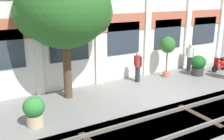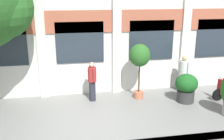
{
  "view_description": "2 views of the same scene",
  "coord_description": "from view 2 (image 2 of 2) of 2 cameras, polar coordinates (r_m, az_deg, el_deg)",
  "views": [
    {
      "loc": [
        -7.4,
        -8.82,
        4.55
      ],
      "look_at": [
        -1.48,
        1.51,
        1.05
      ],
      "focal_mm": 42.0,
      "sensor_mm": 36.0,
      "label": 1
    },
    {
      "loc": [
        -0.56,
        -7.81,
        4.3
      ],
      "look_at": [
        1.07,
        1.36,
        1.46
      ],
      "focal_mm": 42.0,
      "sensor_mm": 36.0,
      "label": 2
    }
  ],
  "objects": [
    {
      "name": "ground_plane",
      "position": [
        8.93,
        -5.37,
        -11.89
      ],
      "size": [
        80.0,
        80.0,
        0.0
      ],
      "primitive_type": "plane",
      "color": "slate"
    },
    {
      "name": "potted_plant_glazed_jar",
      "position": [
        10.82,
        15.86,
        -3.52
      ],
      "size": [
        0.89,
        0.89,
        1.15
      ],
      "color": "#333333",
      "rests_on": "ground"
    },
    {
      "name": "potted_plant_low_pan",
      "position": [
        10.49,
        6.04,
        2.62
      ],
      "size": [
        0.84,
        0.84,
        2.28
      ],
      "color": "#B76647",
      "rests_on": "ground"
    },
    {
      "name": "resident_by_doorway",
      "position": [
        10.47,
        -4.34,
        -2.25
      ],
      "size": [
        0.34,
        0.51,
        1.62
      ],
      "rotation": [
        0.0,
        0.0,
        -2.87
      ],
      "color": "#282833",
      "rests_on": "ground"
    },
    {
      "name": "resident_watching_tracks",
      "position": [
        11.7,
        15.3,
        -0.66
      ],
      "size": [
        0.34,
        0.46,
        1.64
      ],
      "rotation": [
        0.0,
        0.0,
        -2.59
      ],
      "color": "#282833",
      "rests_on": "ground"
    }
  ]
}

